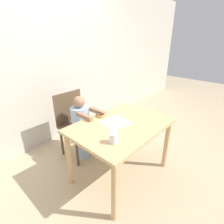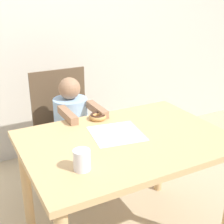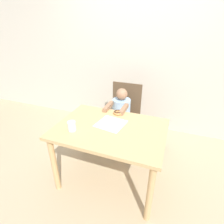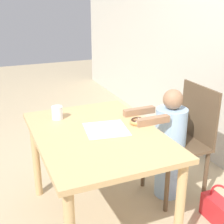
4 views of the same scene
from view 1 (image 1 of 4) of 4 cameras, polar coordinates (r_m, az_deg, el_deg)
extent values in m
plane|color=tan|center=(2.43, 2.70, -19.26)|extent=(12.00, 12.00, 0.00)
cube|color=beige|center=(2.91, -19.41, 14.46)|extent=(8.00, 0.05, 2.50)
cube|color=tan|center=(2.01, 3.09, -4.31)|extent=(1.15, 0.82, 0.03)
cylinder|color=tan|center=(1.75, 0.75, -24.78)|extent=(0.06, 0.06, 0.70)
cylinder|color=tan|center=(2.43, 17.31, -10.10)|extent=(0.06, 0.06, 0.70)
cylinder|color=tan|center=(2.15, -13.78, -14.64)|extent=(0.06, 0.06, 0.70)
cylinder|color=tan|center=(2.73, 4.12, -4.94)|extent=(0.06, 0.06, 0.70)
cube|color=brown|center=(2.54, -10.84, -4.79)|extent=(0.44, 0.43, 0.03)
cube|color=brown|center=(2.59, -14.05, 1.45)|extent=(0.44, 0.02, 0.46)
cylinder|color=brown|center=(2.45, -11.29, -12.64)|extent=(0.04, 0.04, 0.45)
cylinder|color=brown|center=(2.64, -4.68, -9.19)|extent=(0.04, 0.04, 0.45)
cylinder|color=brown|center=(2.71, -16.07, -9.25)|extent=(0.04, 0.04, 0.45)
cylinder|color=brown|center=(2.88, -9.74, -6.40)|extent=(0.04, 0.04, 0.45)
cylinder|color=#99BCE0|center=(2.62, -9.72, -9.50)|extent=(0.21, 0.21, 0.47)
cylinder|color=#99BCE0|center=(2.43, -10.35, -1.82)|extent=(0.25, 0.25, 0.30)
sphere|color=#997051|center=(2.34, -10.76, 3.25)|extent=(0.16, 0.16, 0.16)
cube|color=#997051|center=(2.15, -8.96, -1.44)|extent=(0.05, 0.26, 0.05)
cube|color=#997051|center=(2.27, -4.86, 0.23)|extent=(0.05, 0.26, 0.05)
torus|color=tan|center=(2.18, -3.86, -1.04)|extent=(0.11, 0.11, 0.03)
torus|color=#381E14|center=(2.17, -3.86, -0.76)|extent=(0.10, 0.10, 0.02)
cube|color=white|center=(2.03, 1.06, -3.37)|extent=(0.33, 0.33, 0.00)
cube|color=red|center=(3.06, -4.32, -7.04)|extent=(0.35, 0.12, 0.18)
torus|color=red|center=(3.01, -4.38, -5.55)|extent=(0.28, 0.02, 0.28)
cylinder|color=white|center=(1.65, 0.46, -8.53)|extent=(0.08, 0.08, 0.10)
camera|label=2|loc=(0.64, 62.05, -3.02)|focal=50.00mm
camera|label=3|loc=(1.98, 55.19, 15.59)|focal=28.00mm
camera|label=4|loc=(3.23, 36.50, 18.47)|focal=50.00mm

